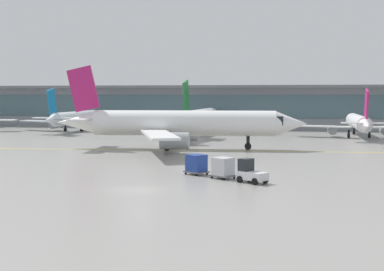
# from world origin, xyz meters

# --- Properties ---
(ground_plane) EXTENTS (400.00, 400.00, 0.00)m
(ground_plane) POSITION_xyz_m (0.00, 0.00, 0.00)
(ground_plane) COLOR gray
(taxiway_centreline_stripe) EXTENTS (109.31, 12.99, 0.01)m
(taxiway_centreline_stripe) POSITION_xyz_m (-4.06, 30.97, 0.00)
(taxiway_centreline_stripe) COLOR yellow
(taxiway_centreline_stripe) RESTS_ON ground_plane
(terminal_concourse) EXTENTS (182.59, 11.00, 9.60)m
(terminal_concourse) POSITION_xyz_m (0.00, 82.97, 4.92)
(terminal_concourse) COLOR #8C939E
(terminal_concourse) RESTS_ON ground_plane
(gate_airplane_1) EXTENTS (24.90, 26.68, 8.87)m
(gate_airplane_1) POSITION_xyz_m (-34.74, 64.36, 2.66)
(gate_airplane_1) COLOR white
(gate_airplane_1) RESTS_ON ground_plane
(gate_airplane_2) EXTENTS (28.66, 30.71, 10.20)m
(gate_airplane_2) POSITION_xyz_m (-8.11, 63.87, 3.06)
(gate_airplane_2) COLOR silver
(gate_airplane_2) RESTS_ON ground_plane
(gate_airplane_3) EXTENTS (24.21, 26.03, 8.63)m
(gate_airplane_3) POSITION_xyz_m (21.49, 59.92, 2.59)
(gate_airplane_3) COLOR white
(gate_airplane_3) RESTS_ON ground_plane
(taxiing_regional_jet) EXTENTS (35.61, 32.90, 11.79)m
(taxiing_regional_jet) POSITION_xyz_m (-4.52, 32.92, 3.54)
(taxiing_regional_jet) COLOR white
(taxiing_regional_jet) RESTS_ON ground_plane
(baggage_tug) EXTENTS (2.94, 2.61, 2.10)m
(baggage_tug) POSITION_xyz_m (8.36, 5.72, 0.89)
(baggage_tug) COLOR silver
(baggage_tug) RESTS_ON ground_plane
(cargo_dolly_lead) EXTENTS (2.63, 2.49, 1.94)m
(cargo_dolly_lead) POSITION_xyz_m (5.64, 7.50, 1.05)
(cargo_dolly_lead) COLOR #595B60
(cargo_dolly_lead) RESTS_ON ground_plane
(cargo_dolly_trailing) EXTENTS (2.63, 2.49, 1.94)m
(cargo_dolly_trailing) POSITION_xyz_m (2.73, 9.40, 1.05)
(cargo_dolly_trailing) COLOR #595B60
(cargo_dolly_trailing) RESTS_ON ground_plane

